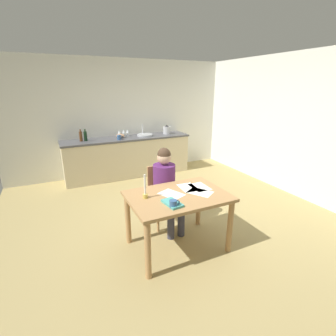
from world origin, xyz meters
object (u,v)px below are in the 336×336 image
at_px(chair_at_table, 162,192).
at_px(person_seated, 166,184).
at_px(wine_glass_near_sink, 128,131).
at_px(book_magazine, 172,203).
at_px(mixing_bowl, 120,136).
at_px(dining_table, 178,203).
at_px(coffee_mug, 174,204).
at_px(bottle_vinegar, 85,136).
at_px(stovetop_kettle, 167,130).
at_px(teacup_on_counter, 119,137).
at_px(wine_glass_back_left, 119,132).
at_px(sink_unit, 145,135).
at_px(candlestick, 145,191).
at_px(wine_glass_by_kettle, 124,132).
at_px(bottle_oil, 81,136).

bearing_deg(chair_at_table, person_seated, -89.72).
relative_size(person_seated, wine_glass_near_sink, 7.76).
height_order(book_magazine, mixing_bowl, mixing_bowl).
xyz_separation_m(dining_table, coffee_mug, (-0.20, -0.27, 0.16)).
bearing_deg(mixing_bowl, bottle_vinegar, -177.81).
height_order(coffee_mug, stovetop_kettle, stovetop_kettle).
bearing_deg(teacup_on_counter, dining_table, -90.49).
relative_size(dining_table, stovetop_kettle, 5.51).
bearing_deg(dining_table, wine_glass_back_left, 88.07).
bearing_deg(person_seated, teacup_on_counter, 91.50).
bearing_deg(person_seated, sink_unit, 76.38).
distance_m(person_seated, sink_unit, 2.51).
distance_m(candlestick, wine_glass_by_kettle, 3.07).
distance_m(wine_glass_near_sink, wine_glass_by_kettle, 0.09).
bearing_deg(bottle_oil, candlestick, -83.07).
relative_size(person_seated, book_magazine, 4.61).
height_order(mixing_bowl, wine_glass_by_kettle, wine_glass_by_kettle).
bearing_deg(book_magazine, wine_glass_by_kettle, 76.03).
xyz_separation_m(book_magazine, mixing_bowl, (0.28, 3.20, 0.19)).
height_order(bottle_oil, mixing_bowl, bottle_oil).
distance_m(candlestick, bottle_oil, 2.92).
xyz_separation_m(coffee_mug, bottle_vinegar, (-0.45, 3.24, 0.22)).
height_order(person_seated, bottle_vinegar, person_seated).
xyz_separation_m(person_seated, coffee_mug, (-0.28, -0.79, 0.11)).
distance_m(chair_at_table, teacup_on_counter, 2.18).
distance_m(mixing_bowl, wine_glass_back_left, 0.12).
distance_m(candlestick, sink_unit, 3.05).
height_order(candlestick, bottle_oil, bottle_oil).
xyz_separation_m(candlestick, book_magazine, (0.22, -0.29, -0.07)).
bearing_deg(chair_at_table, mixing_bowl, 89.45).
bearing_deg(teacup_on_counter, book_magazine, -93.85).
distance_m(sink_unit, wine_glass_back_left, 0.59).
distance_m(mixing_bowl, teacup_on_counter, 0.22).
bearing_deg(wine_glass_by_kettle, wine_glass_back_left, 180.00).
relative_size(bottle_vinegar, teacup_on_counter, 2.01).
relative_size(coffee_mug, teacup_on_counter, 0.99).
bearing_deg(chair_at_table, coffee_mug, -106.71).
bearing_deg(wine_glass_near_sink, teacup_on_counter, -133.02).
xyz_separation_m(mixing_bowl, wine_glass_near_sink, (0.20, 0.10, 0.07)).
relative_size(person_seated, coffee_mug, 9.82).
xyz_separation_m(wine_glass_near_sink, wine_glass_back_left, (-0.20, 0.00, 0.00)).
bearing_deg(book_magazine, mixing_bowl, 77.70).
height_order(coffee_mug, bottle_vinegar, bottle_vinegar).
bearing_deg(bottle_vinegar, coffee_mug, -82.03).
relative_size(sink_unit, wine_glass_near_sink, 2.34).
height_order(sink_unit, bottle_vinegar, bottle_vinegar).
height_order(wine_glass_back_left, teacup_on_counter, wine_glass_back_left).
relative_size(coffee_mug, wine_glass_back_left, 0.79).
height_order(dining_table, sink_unit, sink_unit).
bearing_deg(bottle_vinegar, sink_unit, -0.81).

